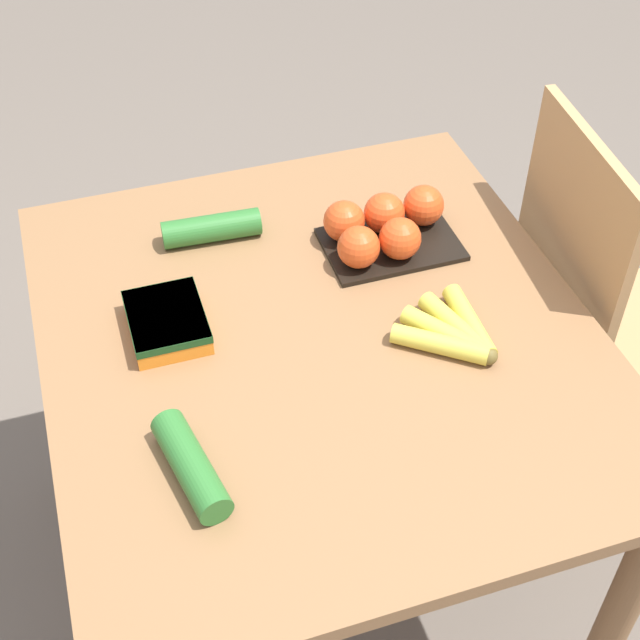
{
  "coord_description": "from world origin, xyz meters",
  "views": [
    {
      "loc": [
        1.01,
        -0.33,
        1.81
      ],
      "look_at": [
        0.0,
        0.0,
        0.79
      ],
      "focal_mm": 50.0,
      "sensor_mm": 36.0,
      "label": 1
    }
  ],
  "objects_px": {
    "cucumber_far": "(212,228)",
    "banana_bunch": "(454,333)",
    "carrot_bag": "(167,321)",
    "cucumber_near": "(191,465)",
    "tomato_pack": "(384,228)",
    "chair": "(599,333)"
  },
  "relations": [
    {
      "from": "tomato_pack",
      "to": "banana_bunch",
      "type": "bearing_deg",
      "value": 4.93
    },
    {
      "from": "banana_bunch",
      "to": "cucumber_near",
      "type": "height_order",
      "value": "cucumber_near"
    },
    {
      "from": "cucumber_far",
      "to": "banana_bunch",
      "type": "bearing_deg",
      "value": 39.77
    },
    {
      "from": "tomato_pack",
      "to": "cucumber_near",
      "type": "bearing_deg",
      "value": -47.67
    },
    {
      "from": "carrot_bag",
      "to": "cucumber_near",
      "type": "xyz_separation_m",
      "value": [
        0.3,
        -0.02,
        0.0
      ]
    },
    {
      "from": "tomato_pack",
      "to": "cucumber_near",
      "type": "distance_m",
      "value": 0.6
    },
    {
      "from": "carrot_bag",
      "to": "tomato_pack",
      "type": "bearing_deg",
      "value": 103.59
    },
    {
      "from": "chair",
      "to": "cucumber_far",
      "type": "height_order",
      "value": "chair"
    },
    {
      "from": "chair",
      "to": "tomato_pack",
      "type": "xyz_separation_m",
      "value": [
        -0.12,
        -0.44,
        0.29
      ]
    },
    {
      "from": "tomato_pack",
      "to": "cucumber_near",
      "type": "height_order",
      "value": "tomato_pack"
    },
    {
      "from": "cucumber_near",
      "to": "banana_bunch",
      "type": "bearing_deg",
      "value": 106.41
    },
    {
      "from": "carrot_bag",
      "to": "cucumber_near",
      "type": "distance_m",
      "value": 0.31
    },
    {
      "from": "banana_bunch",
      "to": "cucumber_far",
      "type": "relative_size",
      "value": 0.95
    },
    {
      "from": "cucumber_near",
      "to": "tomato_pack",
      "type": "bearing_deg",
      "value": 132.33
    },
    {
      "from": "tomato_pack",
      "to": "cucumber_near",
      "type": "xyz_separation_m",
      "value": [
        0.41,
        -0.45,
        -0.02
      ]
    },
    {
      "from": "banana_bunch",
      "to": "carrot_bag",
      "type": "height_order",
      "value": "carrot_bag"
    },
    {
      "from": "carrot_bag",
      "to": "cucumber_far",
      "type": "height_order",
      "value": "cucumber_far"
    },
    {
      "from": "banana_bunch",
      "to": "cucumber_near",
      "type": "bearing_deg",
      "value": -73.59
    },
    {
      "from": "banana_bunch",
      "to": "cucumber_far",
      "type": "xyz_separation_m",
      "value": [
        -0.38,
        -0.32,
        0.01
      ]
    },
    {
      "from": "banana_bunch",
      "to": "tomato_pack",
      "type": "height_order",
      "value": "tomato_pack"
    },
    {
      "from": "tomato_pack",
      "to": "carrot_bag",
      "type": "xyz_separation_m",
      "value": [
        0.1,
        -0.42,
        -0.02
      ]
    },
    {
      "from": "carrot_bag",
      "to": "chair",
      "type": "bearing_deg",
      "value": 88.51
    }
  ]
}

